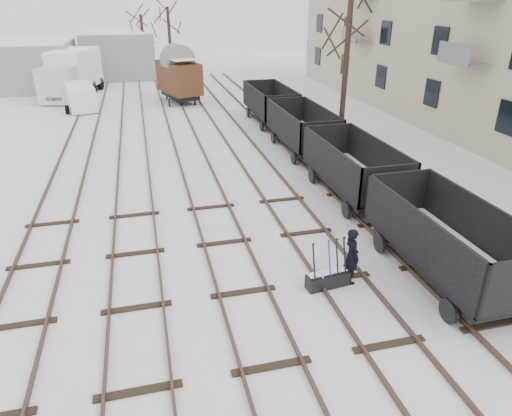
# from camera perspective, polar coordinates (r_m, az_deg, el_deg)

# --- Properties ---
(ground) EXTENTS (120.00, 120.00, 0.00)m
(ground) POSITION_cam_1_polar(r_m,az_deg,el_deg) (13.42, -1.60, -10.56)
(ground) COLOR white
(ground) RESTS_ON ground
(tracks) EXTENTS (13.90, 52.00, 0.16)m
(tracks) POSITION_cam_1_polar(r_m,az_deg,el_deg) (25.64, -8.37, 7.23)
(tracks) COLOR black
(tracks) RESTS_ON ground
(shed_left) EXTENTS (10.00, 8.00, 4.10)m
(shed_left) POSITION_cam_1_polar(r_m,az_deg,el_deg) (48.22, -27.90, 15.45)
(shed_left) COLOR gray
(shed_left) RESTS_ON ground
(shed_right) EXTENTS (7.00, 6.00, 4.50)m
(shed_right) POSITION_cam_1_polar(r_m,az_deg,el_deg) (51.00, -16.75, 17.81)
(shed_right) COLOR gray
(shed_right) RESTS_ON ground
(ground_frame) EXTENTS (1.34, 0.58, 1.49)m
(ground_frame) POSITION_cam_1_polar(r_m,az_deg,el_deg) (13.69, 8.95, -8.65)
(ground_frame) COLOR black
(ground_frame) RESTS_ON ground
(worker) EXTENTS (0.46, 0.66, 1.76)m
(worker) POSITION_cam_1_polar(r_m,az_deg,el_deg) (13.74, 11.87, -5.86)
(worker) COLOR black
(worker) RESTS_ON ground
(freight_wagon_a) EXTENTS (2.34, 5.85, 2.39)m
(freight_wagon_a) POSITION_cam_1_polar(r_m,az_deg,el_deg) (14.71, 22.54, -5.04)
(freight_wagon_a) COLOR black
(freight_wagon_a) RESTS_ON ground
(freight_wagon_b) EXTENTS (2.34, 5.85, 2.39)m
(freight_wagon_b) POSITION_cam_1_polar(r_m,az_deg,el_deg) (19.62, 11.95, 3.91)
(freight_wagon_b) COLOR black
(freight_wagon_b) RESTS_ON ground
(freight_wagon_c) EXTENTS (2.34, 5.85, 2.39)m
(freight_wagon_c) POSITION_cam_1_polar(r_m,az_deg,el_deg) (25.22, 5.75, 9.05)
(freight_wagon_c) COLOR black
(freight_wagon_c) RESTS_ON ground
(freight_wagon_d) EXTENTS (2.34, 5.85, 2.39)m
(freight_wagon_d) POSITION_cam_1_polar(r_m,az_deg,el_deg) (31.12, 1.76, 12.24)
(freight_wagon_d) COLOR black
(freight_wagon_d) RESTS_ON ground
(box_van_wagon) EXTENTS (3.57, 5.00, 3.44)m
(box_van_wagon) POSITION_cam_1_polar(r_m,az_deg,el_deg) (37.86, -9.62, 15.91)
(box_van_wagon) COLOR black
(box_van_wagon) RESTS_ON ground
(lorry) EXTENTS (4.07, 8.52, 3.71)m
(lorry) POSITION_cam_1_polar(r_m,az_deg,el_deg) (42.46, -22.04, 15.34)
(lorry) COLOR black
(lorry) RESTS_ON ground
(panel_van) EXTENTS (2.64, 4.48, 1.85)m
(panel_van) POSITION_cam_1_polar(r_m,az_deg,el_deg) (37.31, -21.12, 12.86)
(panel_van) COLOR white
(panel_van) RESTS_ON ground
(tree_near) EXTENTS (0.30, 0.30, 7.93)m
(tree_near) POSITION_cam_1_polar(r_m,az_deg,el_deg) (26.26, 11.08, 16.19)
(tree_near) COLOR black
(tree_near) RESTS_ON ground
(tree_far_left) EXTENTS (0.30, 0.30, 6.10)m
(tree_far_left) POSITION_cam_1_polar(r_m,az_deg,el_deg) (51.13, -13.87, 19.05)
(tree_far_left) COLOR black
(tree_far_left) RESTS_ON ground
(tree_far_right) EXTENTS (0.30, 0.30, 6.81)m
(tree_far_right) POSITION_cam_1_polar(r_m,az_deg,el_deg) (48.69, -10.68, 19.47)
(tree_far_right) COLOR black
(tree_far_right) RESTS_ON ground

